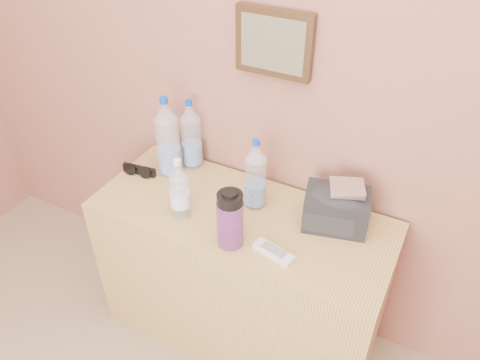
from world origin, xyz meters
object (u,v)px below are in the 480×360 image
at_px(pet_large_a, 168,141).
at_px(pet_large_b, 191,137).
at_px(dresser, 241,278).
at_px(foil_packet, 347,188).
at_px(ac_remote, 274,252).
at_px(sunglasses, 139,170).
at_px(toiletry_bag, 336,207).
at_px(pet_large_c, 255,177).
at_px(nalgene_bottle, 230,219).
at_px(pet_small, 180,191).

bearing_deg(pet_large_a, pet_large_b, 61.19).
height_order(dresser, foil_packet, foil_packet).
bearing_deg(ac_remote, sunglasses, 179.95).
xyz_separation_m(dresser, ac_remote, (0.21, -0.15, 0.40)).
bearing_deg(foil_packet, toiletry_bag, -154.68).
distance_m(pet_large_b, pet_large_c, 0.40).
distance_m(sunglasses, toiletry_bag, 0.89).
bearing_deg(ac_remote, pet_large_b, 161.48).
height_order(dresser, pet_large_b, pet_large_b).
height_order(dresser, sunglasses, sunglasses).
bearing_deg(nalgene_bottle, ac_remote, 6.36).
xyz_separation_m(pet_large_c, nalgene_bottle, (0.02, -0.25, -0.02)).
height_order(pet_large_a, nalgene_bottle, pet_large_a).
distance_m(pet_large_a, pet_small, 0.31).
bearing_deg(pet_large_a, ac_remote, -22.14).
relative_size(dresser, ac_remote, 7.71).
distance_m(dresser, toiletry_bag, 0.60).
xyz_separation_m(pet_large_b, foil_packet, (0.74, -0.08, 0.03)).
bearing_deg(foil_packet, pet_small, -157.43).
height_order(sunglasses, foil_packet, foil_packet).
bearing_deg(sunglasses, foil_packet, -1.33).
distance_m(pet_large_c, toiletry_bag, 0.34).
distance_m(dresser, ac_remote, 0.47).
height_order(nalgene_bottle, sunglasses, nalgene_bottle).
distance_m(pet_large_b, foil_packet, 0.74).
xyz_separation_m(pet_large_c, foil_packet, (0.36, 0.05, 0.04)).
relative_size(pet_large_b, nalgene_bottle, 1.36).
distance_m(sunglasses, foil_packet, 0.93).
relative_size(nalgene_bottle, foil_packet, 1.91).
relative_size(sunglasses, toiletry_bag, 0.65).
bearing_deg(pet_small, sunglasses, 155.92).
bearing_deg(pet_large_b, pet_large_a, -118.81).
bearing_deg(ac_remote, nalgene_bottle, -160.38).
height_order(nalgene_bottle, toiletry_bag, nalgene_bottle).
distance_m(pet_large_c, foil_packet, 0.36).
height_order(pet_small, ac_remote, pet_small).
xyz_separation_m(pet_small, sunglasses, (-0.32, 0.14, -0.10)).
xyz_separation_m(pet_large_b, ac_remote, (0.57, -0.35, -0.14)).
height_order(pet_small, toiletry_bag, pet_small).
height_order(pet_large_b, ac_remote, pet_large_b).
xyz_separation_m(pet_large_a, ac_remote, (0.63, -0.25, -0.16)).
height_order(pet_large_a, toiletry_bag, pet_large_a).
distance_m(pet_large_c, nalgene_bottle, 0.25).
relative_size(pet_large_c, toiletry_bag, 1.29).
bearing_deg(ac_remote, pet_small, -171.13).
distance_m(pet_large_c, sunglasses, 0.57).
bearing_deg(pet_small, ac_remote, -4.39).
distance_m(nalgene_bottle, foil_packet, 0.45).
distance_m(pet_large_b, nalgene_bottle, 0.55).
relative_size(sunglasses, ac_remote, 0.99).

